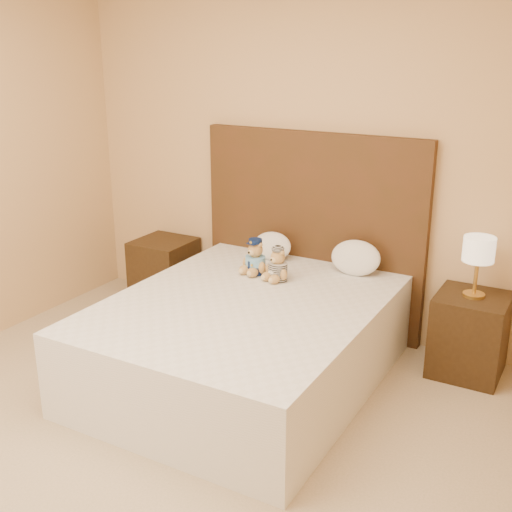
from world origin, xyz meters
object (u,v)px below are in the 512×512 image
at_px(teddy_prisoner, 278,264).
at_px(pillow_right, 356,256).
at_px(nightstand_left, 165,272).
at_px(lamp, 479,252).
at_px(bed, 245,340).
at_px(pillow_left, 272,245).
at_px(teddy_police, 255,256).
at_px(nightstand_right, 469,335).

distance_m(teddy_prisoner, pillow_right, 0.57).
bearing_deg(nightstand_left, lamp, 0.00).
bearing_deg(nightstand_left, bed, -32.62).
height_order(pillow_left, pillow_right, pillow_right).
distance_m(bed, lamp, 1.59).
bearing_deg(pillow_right, teddy_prisoner, -137.04).
bearing_deg(nightstand_left, pillow_left, 1.71).
xyz_separation_m(teddy_police, pillow_right, (0.62, 0.35, 0.00)).
bearing_deg(bed, pillow_right, 62.99).
height_order(teddy_police, teddy_prisoner, teddy_police).
distance_m(lamp, pillow_left, 1.51).
relative_size(nightstand_right, pillow_right, 1.51).
xyz_separation_m(pillow_left, pillow_right, (0.67, 0.00, 0.02)).
distance_m(lamp, teddy_prisoner, 1.31).
height_order(bed, pillow_right, pillow_right).
relative_size(lamp, teddy_prisoner, 1.74).
xyz_separation_m(bed, pillow_left, (-0.24, 0.83, 0.38)).
height_order(bed, nightstand_right, same).
bearing_deg(nightstand_left, teddy_prisoner, -15.94).
bearing_deg(lamp, nightstand_right, 0.00).
height_order(nightstand_right, teddy_prisoner, teddy_prisoner).
bearing_deg(nightstand_left, nightstand_right, 0.00).
distance_m(nightstand_left, teddy_police, 1.17).
xyz_separation_m(nightstand_right, lamp, (-0.00, 0.00, 0.57)).
relative_size(pillow_left, pillow_right, 0.85).
bearing_deg(nightstand_right, pillow_left, 178.85).
bearing_deg(lamp, teddy_prisoner, -163.92).
height_order(nightstand_right, pillow_right, pillow_right).
xyz_separation_m(nightstand_right, teddy_police, (-1.44, -0.32, 0.40)).
bearing_deg(nightstand_right, lamp, 180.00).
bearing_deg(teddy_police, pillow_left, 112.45).
bearing_deg(pillow_right, teddy_police, -150.75).
relative_size(bed, teddy_prisoner, 8.69).
bearing_deg(bed, teddy_police, 111.86).
height_order(teddy_prisoner, pillow_left, teddy_prisoner).
distance_m(nightstand_right, teddy_prisoner, 1.35).
bearing_deg(teddy_prisoner, nightstand_right, 34.43).
relative_size(nightstand_right, teddy_police, 2.19).
bearing_deg(teddy_prisoner, nightstand_left, -177.58).
height_order(nightstand_left, pillow_right, pillow_right).
relative_size(teddy_prisoner, pillow_right, 0.63).
bearing_deg(nightstand_right, teddy_police, -167.67).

